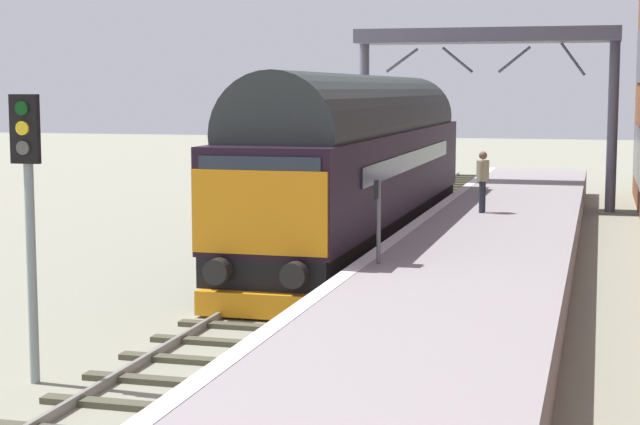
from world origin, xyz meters
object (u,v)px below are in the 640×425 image
at_px(signal_post_far, 351,140).
at_px(platform_number_sign, 378,207).
at_px(signal_post_mid, 288,144).
at_px(waiting_passenger, 483,176).
at_px(diesel_locomotive, 361,159).
at_px(signal_post_near, 28,199).

height_order(signal_post_far, platform_number_sign, signal_post_far).
distance_m(signal_post_mid, waiting_passenger, 5.30).
distance_m(diesel_locomotive, signal_post_near, 13.73).
bearing_deg(platform_number_sign, signal_post_far, 105.24).
height_order(signal_post_mid, waiting_passenger, signal_post_mid).
xyz_separation_m(diesel_locomotive, waiting_passenger, (3.08, 1.16, -0.49)).
bearing_deg(signal_post_far, signal_post_near, -90.00).
xyz_separation_m(signal_post_far, platform_number_sign, (3.93, -14.40, -0.53)).
bearing_deg(diesel_locomotive, signal_post_far, 105.52).
xyz_separation_m(signal_post_near, signal_post_mid, (-0.00, 13.04, 0.13)).
bearing_deg(diesel_locomotive, waiting_passenger, 20.60).
xyz_separation_m(platform_number_sign, waiting_passenger, (1.00, 8.89, -0.10)).
height_order(signal_post_far, waiting_passenger, signal_post_far).
height_order(diesel_locomotive, signal_post_near, diesel_locomotive).
xyz_separation_m(diesel_locomotive, signal_post_near, (-1.85, -13.61, 0.26)).
height_order(signal_post_near, platform_number_sign, signal_post_near).
xyz_separation_m(diesel_locomotive, signal_post_far, (-1.85, 6.67, 0.15)).
bearing_deg(signal_post_far, waiting_passenger, -48.18).
xyz_separation_m(signal_post_mid, platform_number_sign, (3.93, -7.17, -0.78)).
xyz_separation_m(diesel_locomotive, signal_post_mid, (-1.85, -0.57, 0.39)).
bearing_deg(waiting_passenger, signal_post_mid, 116.69).
relative_size(signal_post_mid, signal_post_far, 1.11).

